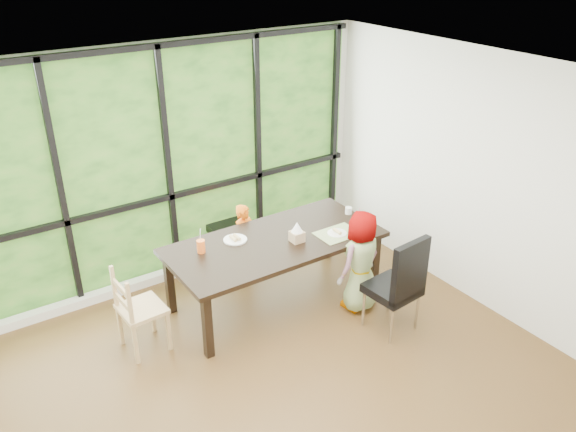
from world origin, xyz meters
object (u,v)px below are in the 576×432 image
object	(u,v)px
white_mug	(348,210)
tissue_box	(297,236)
child_older	(360,262)
chair_end_beech	(142,309)
chair_window_leather	(226,220)
plate_near	(337,233)
plate_far	(235,240)
child_toddler	(245,241)
green_cup	(358,224)
dining_table	(275,271)
orange_cup	(201,246)
chair_interior_leather	(393,283)

from	to	relation	value
white_mug	tissue_box	size ratio (longest dim) A/B	0.59
tissue_box	child_older	bearing A→B (deg)	-43.05
chair_end_beech	chair_window_leather	bearing A→B (deg)	-57.63
plate_near	white_mug	distance (m)	0.52
chair_window_leather	plate_far	distance (m)	0.95
child_toddler	child_older	distance (m)	1.42
chair_end_beech	tissue_box	distance (m)	1.72
green_cup	tissue_box	world-z (taller)	green_cup
child_older	dining_table	bearing A→B (deg)	-51.67
white_mug	dining_table	bearing A→B (deg)	-176.33
plate_far	orange_cup	size ratio (longest dim) A/B	1.85
plate_far	white_mug	distance (m)	1.41
dining_table	chair_interior_leather	xyz separation A→B (m)	(0.71, -1.07, 0.17)
orange_cup	white_mug	world-z (taller)	orange_cup
child_older	green_cup	world-z (taller)	child_older
child_older	plate_far	world-z (taller)	child_older
chair_window_leather	orange_cup	bearing A→B (deg)	-129.36
orange_cup	tissue_box	xyz separation A→B (m)	(0.94, -0.35, -0.01)
child_older	child_toddler	bearing A→B (deg)	-71.50
plate_far	chair_window_leather	bearing A→B (deg)	68.61
dining_table	orange_cup	bearing A→B (deg)	164.81
child_older	tissue_box	distance (m)	0.71
chair_window_leather	plate_far	world-z (taller)	chair_window_leather
plate_far	chair_interior_leather	bearing A→B (deg)	-50.85
chair_interior_leather	chair_window_leather	bearing A→B (deg)	-76.61
child_older	green_cup	bearing A→B (deg)	-134.52
plate_far	tissue_box	size ratio (longest dim) A/B	1.90
plate_far	plate_near	xyz separation A→B (m)	(0.98, -0.48, -0.00)
chair_window_leather	tissue_box	xyz separation A→B (m)	(0.20, -1.23, 0.27)
chair_end_beech	orange_cup	size ratio (longest dim) A/B	6.64
child_toddler	dining_table	bearing A→B (deg)	-106.22
chair_interior_leather	plate_near	size ratio (longest dim) A/B	5.12
child_toddler	plate_far	bearing A→B (deg)	-146.27
plate_near	orange_cup	bearing A→B (deg)	161.92
chair_end_beech	plate_far	world-z (taller)	chair_end_beech
chair_window_leather	plate_near	bearing A→B (deg)	-63.43
orange_cup	green_cup	bearing A→B (deg)	-16.59
plate_far	tissue_box	xyz separation A→B (m)	(0.53, -0.38, 0.05)
dining_table	white_mug	xyz separation A→B (m)	(1.05, 0.07, 0.41)
plate_far	orange_cup	world-z (taller)	orange_cup
child_older	green_cup	distance (m)	0.46
chair_end_beech	white_mug	size ratio (longest dim) A/B	11.51
chair_window_leather	plate_near	xyz separation A→B (m)	(0.65, -1.34, 0.22)
chair_window_leather	plate_far	bearing A→B (deg)	-110.69
chair_end_beech	plate_near	size ratio (longest dim) A/B	4.27
dining_table	child_older	size ratio (longest dim) A/B	2.02
child_older	orange_cup	bearing A→B (deg)	-39.32
dining_table	orange_cup	xyz separation A→B (m)	(-0.76, 0.21, 0.44)
orange_cup	chair_end_beech	bearing A→B (deg)	-166.50
white_mug	child_toddler	bearing A→B (deg)	151.13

